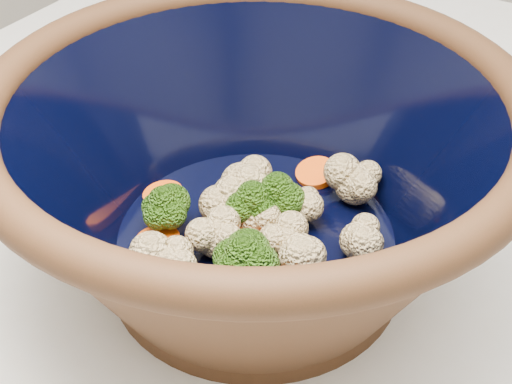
# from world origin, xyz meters

# --- Properties ---
(mixing_bowl) EXTENTS (0.43, 0.43, 0.16)m
(mixing_bowl) POSITION_xyz_m (-0.11, -0.01, 0.99)
(mixing_bowl) COLOR black
(mixing_bowl) RESTS_ON counter
(vegetable_pile) EXTENTS (0.19, 0.20, 0.05)m
(vegetable_pile) POSITION_xyz_m (-0.11, -0.02, 0.96)
(vegetable_pile) COLOR #608442
(vegetable_pile) RESTS_ON mixing_bowl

